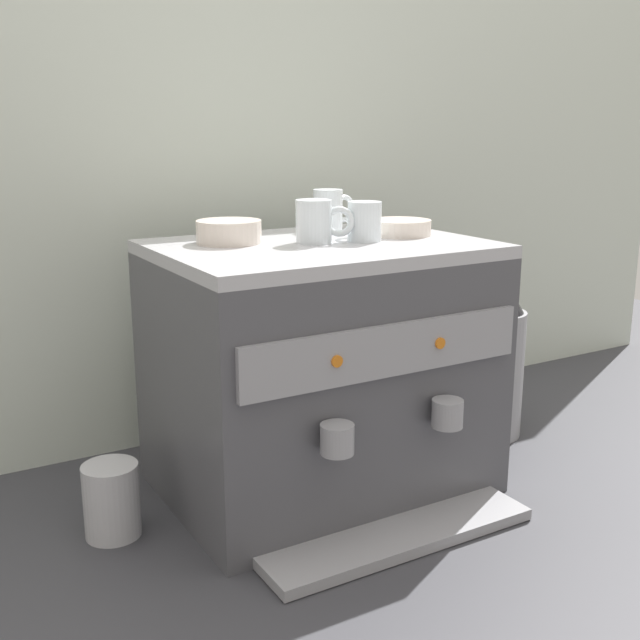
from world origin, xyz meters
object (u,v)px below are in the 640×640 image
at_px(ceramic_bowl_0, 400,228).
at_px(espresso_machine, 321,369).
at_px(ceramic_cup_0, 330,210).
at_px(ceramic_cup_1, 316,222).
at_px(milk_pitcher, 112,500).
at_px(ceramic_cup_2, 363,221).
at_px(ceramic_bowl_1, 229,232).
at_px(coffee_grinder, 489,353).

bearing_deg(ceramic_bowl_0, espresso_machine, -176.68).
height_order(ceramic_cup_0, ceramic_bowl_0, ceramic_cup_0).
distance_m(espresso_machine, ceramic_cup_1, 0.29).
distance_m(ceramic_bowl_0, milk_pitcher, 0.75).
distance_m(espresso_machine, ceramic_cup_2, 0.30).
distance_m(ceramic_cup_0, ceramic_bowl_0, 0.16).
relative_size(ceramic_cup_1, ceramic_cup_2, 0.98).
xyz_separation_m(ceramic_cup_0, ceramic_cup_1, (-0.11, -0.14, -0.00)).
distance_m(ceramic_cup_2, ceramic_bowl_1, 0.25).
xyz_separation_m(ceramic_bowl_0, coffee_grinder, (0.28, 0.03, -0.31)).
xyz_separation_m(espresso_machine, ceramic_bowl_0, (0.19, 0.01, 0.26)).
height_order(ceramic_cup_0, ceramic_cup_2, ceramic_cup_0).
height_order(ceramic_bowl_0, milk_pitcher, ceramic_bowl_0).
relative_size(ceramic_cup_0, ceramic_cup_1, 1.03).
distance_m(ceramic_bowl_0, coffee_grinder, 0.42).
xyz_separation_m(ceramic_cup_0, ceramic_cup_2, (-0.02, -0.16, -0.01)).
relative_size(ceramic_cup_0, coffee_grinder, 0.26).
bearing_deg(coffee_grinder, ceramic_cup_0, 163.46).
distance_m(ceramic_cup_1, coffee_grinder, 0.59).
height_order(ceramic_cup_1, ceramic_bowl_1, ceramic_cup_1).
bearing_deg(milk_pitcher, espresso_machine, -1.64).
bearing_deg(coffee_grinder, ceramic_cup_2, -171.89).
height_order(ceramic_bowl_0, ceramic_bowl_1, ceramic_bowl_1).
bearing_deg(ceramic_bowl_1, ceramic_cup_2, -24.12).
bearing_deg(espresso_machine, ceramic_cup_0, 53.93).
bearing_deg(ceramic_cup_2, ceramic_cup_0, 81.72).
relative_size(ceramic_cup_0, milk_pitcher, 0.79).
height_order(ceramic_cup_0, ceramic_bowl_1, ceramic_cup_0).
bearing_deg(coffee_grinder, espresso_machine, -175.61).
relative_size(ceramic_bowl_0, coffee_grinder, 0.30).
height_order(espresso_machine, ceramic_cup_1, ceramic_cup_1).
distance_m(espresso_machine, milk_pitcher, 0.45).
bearing_deg(ceramic_bowl_1, ceramic_bowl_0, -12.19).
xyz_separation_m(ceramic_cup_2, ceramic_bowl_0, (0.11, 0.03, -0.02)).
relative_size(espresso_machine, ceramic_cup_0, 5.76).
relative_size(espresso_machine, ceramic_bowl_1, 4.96).
xyz_separation_m(ceramic_cup_0, ceramic_bowl_0, (0.08, -0.13, -0.03)).
height_order(ceramic_cup_2, milk_pitcher, ceramic_cup_2).
distance_m(ceramic_cup_0, ceramic_cup_2, 0.17).
distance_m(espresso_machine, ceramic_cup_0, 0.34).
bearing_deg(ceramic_cup_0, ceramic_cup_2, -98.28).
height_order(espresso_machine, milk_pitcher, espresso_machine).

